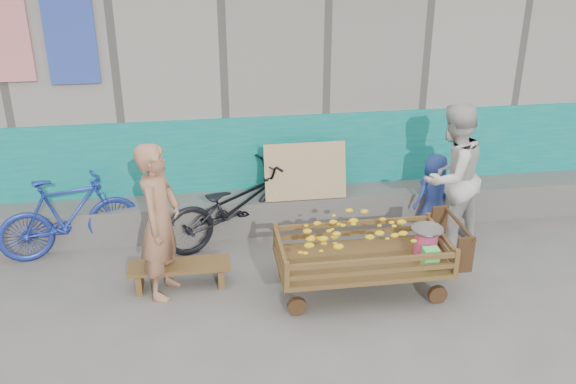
{
  "coord_description": "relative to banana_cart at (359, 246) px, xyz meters",
  "views": [
    {
      "loc": [
        -0.97,
        -4.89,
        3.75
      ],
      "look_at": [
        -0.06,
        1.2,
        1.0
      ],
      "focal_mm": 40.0,
      "sensor_mm": 36.0,
      "label": 1
    }
  ],
  "objects": [
    {
      "name": "ground",
      "position": [
        -0.61,
        -0.74,
        -0.56
      ],
      "size": [
        80.0,
        80.0,
        0.0
      ],
      "primitive_type": "plane",
      "color": "#5F5D57",
      "rests_on": "ground"
    },
    {
      "name": "building_wall",
      "position": [
        -0.61,
        3.31,
        0.91
      ],
      "size": [
        12.0,
        3.5,
        3.0
      ],
      "color": "gray",
      "rests_on": "ground"
    },
    {
      "name": "banana_cart",
      "position": [
        0.0,
        0.0,
        0.0
      ],
      "size": [
        1.93,
        0.88,
        0.82
      ],
      "color": "brown",
      "rests_on": "ground"
    },
    {
      "name": "bench",
      "position": [
        -1.85,
        0.39,
        -0.36
      ],
      "size": [
        1.08,
        0.32,
        0.27
      ],
      "color": "brown",
      "rests_on": "ground"
    },
    {
      "name": "vendor_man",
      "position": [
        -2.01,
        0.3,
        0.28
      ],
      "size": [
        0.57,
        0.7,
        1.67
      ],
      "primitive_type": "imported",
      "rotation": [
        0.0,
        0.0,
        1.25
      ],
      "color": "#A67051",
      "rests_on": "ground"
    },
    {
      "name": "woman",
      "position": [
        1.3,
        0.88,
        0.32
      ],
      "size": [
        1.07,
        1.0,
        1.76
      ],
      "primitive_type": "imported",
      "rotation": [
        0.0,
        0.0,
        3.66
      ],
      "color": "silver",
      "rests_on": "ground"
    },
    {
      "name": "child",
      "position": [
        1.26,
        1.25,
        -0.05
      ],
      "size": [
        0.57,
        0.46,
        1.02
      ],
      "primitive_type": "imported",
      "rotation": [
        0.0,
        0.0,
        3.46
      ],
      "color": "#2C429D",
      "rests_on": "ground"
    },
    {
      "name": "bicycle_dark",
      "position": [
        -1.2,
        1.31,
        -0.08
      ],
      "size": [
        1.91,
        1.29,
        0.95
      ],
      "primitive_type": "imported",
      "rotation": [
        0.0,
        0.0,
        1.98
      ],
      "color": "black",
      "rests_on": "ground"
    },
    {
      "name": "bicycle_blue",
      "position": [
        -3.1,
        1.31,
        -0.07
      ],
      "size": [
        1.67,
        0.89,
        0.97
      ],
      "primitive_type": "imported",
      "rotation": [
        0.0,
        0.0,
        1.86
      ],
      "color": "#21369F",
      "rests_on": "ground"
    }
  ]
}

